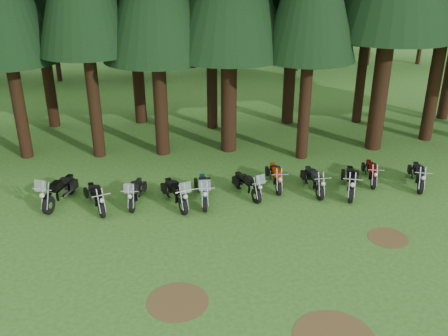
{
  "coord_description": "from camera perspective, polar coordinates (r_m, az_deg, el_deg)",
  "views": [
    {
      "loc": [
        -3.16,
        -13.63,
        9.4
      ],
      "look_at": [
        -0.74,
        5.0,
        1.0
      ],
      "focal_mm": 40.0,
      "sensor_mm": 36.0,
      "label": 1
    }
  ],
  "objects": [
    {
      "name": "decid_3",
      "position": [
        39.1,
        -10.03,
        16.56
      ],
      "size": [
        6.12,
        5.95,
        7.65
      ],
      "color": "black",
      "rests_on": "ground"
    },
    {
      "name": "decid_4",
      "position": [
        40.55,
        -0.65,
        16.96
      ],
      "size": [
        5.93,
        5.76,
        7.41
      ],
      "color": "black",
      "rests_on": "ground"
    },
    {
      "name": "decid_2",
      "position": [
        39.35,
        -18.79,
        16.4
      ],
      "size": [
        6.72,
        6.53,
        8.4
      ],
      "color": "black",
      "rests_on": "ground"
    },
    {
      "name": "ground",
      "position": [
        16.86,
        4.76,
        -9.9
      ],
      "size": [
        120.0,
        120.0,
        0.0
      ],
      "primitive_type": "plane",
      "color": "#29611A",
      "rests_on": "ground"
    },
    {
      "name": "dirt_patch_1",
      "position": [
        18.62,
        18.24,
        -7.57
      ],
      "size": [
        1.4,
        1.4,
        0.01
      ],
      "primitive_type": "cylinder",
      "color": "#4C3D1E",
      "rests_on": "ground"
    },
    {
      "name": "dirt_patch_0",
      "position": [
        14.96,
        -5.31,
        -14.96
      ],
      "size": [
        1.8,
        1.8,
        0.01
      ],
      "primitive_type": "cylinder",
      "color": "#4C3D1E",
      "rests_on": "ground"
    },
    {
      "name": "motorcycle_9",
      "position": [
        22.46,
        16.43,
        -0.53
      ],
      "size": [
        0.58,
        1.99,
        0.82
      ],
      "rotation": [
        0.0,
        0.0,
        -0.23
      ],
      "color": "black",
      "rests_on": "ground"
    },
    {
      "name": "motorcycle_4",
      "position": [
        19.85,
        -2.36,
        -2.6
      ],
      "size": [
        0.44,
        2.34,
        1.47
      ],
      "rotation": [
        0.0,
        0.0,
        -0.03
      ],
      "color": "black",
      "rests_on": "ground"
    },
    {
      "name": "motorcycle_8",
      "position": [
        21.18,
        14.23,
        -1.59
      ],
      "size": [
        0.87,
        2.29,
        0.96
      ],
      "rotation": [
        0.0,
        0.0,
        -0.32
      ],
      "color": "black",
      "rests_on": "ground"
    },
    {
      "name": "motorcycle_10",
      "position": [
        22.73,
        21.28,
        -0.86
      ],
      "size": [
        0.8,
        2.09,
        0.88
      ],
      "rotation": [
        0.0,
        0.0,
        -0.32
      ],
      "color": "black",
      "rests_on": "ground"
    },
    {
      "name": "motorcycle_3",
      "position": [
        19.66,
        -5.52,
        -2.99
      ],
      "size": [
        0.99,
        2.3,
        1.47
      ],
      "rotation": [
        0.0,
        0.0,
        0.31
      ],
      "color": "black",
      "rests_on": "ground"
    },
    {
      "name": "motorcycle_6",
      "position": [
        21.19,
        5.89,
        -1.06
      ],
      "size": [
        0.33,
        2.14,
        0.87
      ],
      "rotation": [
        0.0,
        0.0,
        -0.04
      ],
      "color": "black",
      "rests_on": "ground"
    },
    {
      "name": "motorcycle_7",
      "position": [
        21.02,
        10.23,
        -1.5
      ],
      "size": [
        0.33,
        2.21,
        0.9
      ],
      "rotation": [
        0.0,
        0.0,
        0.03
      ],
      "color": "black",
      "rests_on": "ground"
    },
    {
      "name": "motorcycle_5",
      "position": [
        20.36,
        2.71,
        -2.03
      ],
      "size": [
        0.96,
        2.08,
        1.34
      ],
      "rotation": [
        0.0,
        0.0,
        0.34
      ],
      "color": "black",
      "rests_on": "ground"
    },
    {
      "name": "motorcycle_1",
      "position": [
        19.98,
        -14.39,
        -3.36
      ],
      "size": [
        0.85,
        2.08,
        0.88
      ],
      "rotation": [
        0.0,
        0.0,
        0.34
      ],
      "color": "black",
      "rests_on": "ground"
    },
    {
      "name": "motorcycle_0",
      "position": [
        20.73,
        -18.33,
        -2.6
      ],
      "size": [
        1.11,
        2.41,
        1.55
      ],
      "rotation": [
        0.0,
        0.0,
        -0.34
      ],
      "color": "black",
      "rests_on": "ground"
    },
    {
      "name": "motorcycle_2",
      "position": [
        20.05,
        -10.07,
        -2.85
      ],
      "size": [
        0.61,
        2.12,
        1.33
      ],
      "rotation": [
        0.0,
        0.0,
        -0.17
      ],
      "color": "black",
      "rests_on": "ground"
    },
    {
      "name": "decid_6",
      "position": [
        44.65,
        17.27,
        17.68
      ],
      "size": [
        7.06,
        6.86,
        8.82
      ],
      "color": "black",
      "rests_on": "ground"
    }
  ]
}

